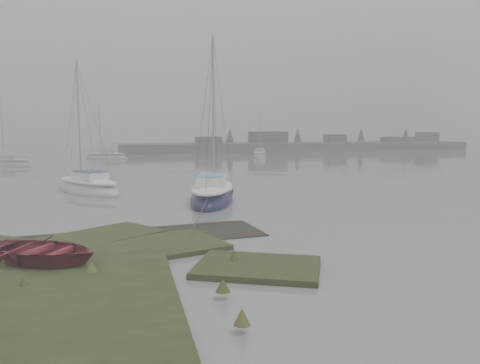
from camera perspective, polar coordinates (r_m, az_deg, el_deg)
name	(u,v)px	position (r m, az deg, el deg)	size (l,w,h in m)	color
ground	(160,172)	(43.34, -9.72, 1.24)	(160.00, 160.00, 0.00)	slate
far_shoreline	(305,146)	(80.77, 7.89, 4.40)	(60.00, 8.00, 4.15)	#4C4F51
sailboat_main	(212,196)	(25.73, -3.40, -1.73)	(4.10, 7.30, 9.79)	black
sailboat_white	(88,188)	(30.72, -18.01, -0.72)	(5.22, 6.33, 8.83)	silver
sailboat_far_a	(10,164)	(54.81, -26.27, 2.03)	(5.61, 4.32, 7.71)	#A9B0B3
sailboat_far_b	(260,155)	(64.00, 2.39, 3.30)	(3.65, 5.58, 7.51)	#B4BABF
sailboat_far_c	(106,157)	(62.41, -15.99, 2.96)	(5.78, 3.19, 7.76)	#AEB3B8
dinghy	(42,251)	(14.66, -23.03, -7.69)	(2.47, 3.46, 0.72)	maroon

